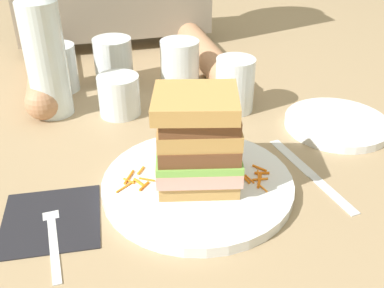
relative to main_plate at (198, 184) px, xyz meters
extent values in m
plane|color=#9E8460|center=(-0.01, 0.03, -0.01)|extent=(3.00, 3.00, 0.00)
cylinder|color=white|center=(0.00, 0.00, 0.00)|extent=(0.26, 0.26, 0.02)
cube|color=tan|center=(0.00, 0.00, 0.02)|extent=(0.12, 0.11, 0.02)
cube|color=#E0A393|center=(0.00, 0.00, 0.04)|extent=(0.13, 0.12, 0.02)
cube|color=#7AB74C|center=(0.00, 0.00, 0.05)|extent=(0.13, 0.12, 0.01)
cube|color=brown|center=(0.00, 0.00, 0.07)|extent=(0.12, 0.12, 0.02)
cube|color=tan|center=(0.00, 0.00, 0.09)|extent=(0.12, 0.11, 0.02)
cube|color=brown|center=(0.00, 0.00, 0.11)|extent=(0.12, 0.11, 0.02)
cube|color=tan|center=(0.00, -0.01, 0.13)|extent=(0.13, 0.12, 0.02)
cylinder|color=orange|center=(-0.08, 0.01, 0.01)|extent=(0.01, 0.02, 0.00)
cylinder|color=orange|center=(-0.09, 0.02, 0.01)|extent=(0.01, 0.02, 0.00)
cylinder|color=orange|center=(-0.10, 0.01, 0.01)|extent=(0.03, 0.02, 0.00)
cylinder|color=orange|center=(-0.09, 0.03, 0.01)|extent=(0.02, 0.03, 0.00)
cylinder|color=orange|center=(-0.07, 0.00, 0.01)|extent=(0.02, 0.02, 0.00)
cylinder|color=orange|center=(-0.07, 0.02, 0.01)|extent=(0.02, 0.01, 0.00)
cylinder|color=orange|center=(-0.07, 0.04, 0.01)|extent=(0.01, 0.02, 0.00)
cylinder|color=orange|center=(0.09, 0.00, 0.01)|extent=(0.02, 0.02, 0.00)
cylinder|color=orange|center=(0.09, -0.01, 0.01)|extent=(0.02, 0.01, 0.00)
cylinder|color=orange|center=(0.08, -0.02, 0.01)|extent=(0.02, 0.01, 0.00)
cylinder|color=orange|center=(0.08, -0.03, 0.01)|extent=(0.02, 0.03, 0.00)
cylinder|color=orange|center=(0.08, -0.04, 0.01)|extent=(0.01, 0.02, 0.00)
cylinder|color=orange|center=(0.06, -0.01, 0.01)|extent=(0.01, 0.03, 0.00)
cylinder|color=orange|center=(0.08, -0.02, 0.01)|extent=(0.01, 0.03, 0.00)
cylinder|color=orange|center=(0.07, -0.02, 0.01)|extent=(0.01, 0.02, 0.00)
cube|color=black|center=(-0.20, -0.02, -0.01)|extent=(0.13, 0.13, 0.00)
cube|color=silver|center=(-0.19, -0.07, 0.00)|extent=(0.02, 0.11, 0.00)
cube|color=silver|center=(-0.20, -0.01, 0.00)|extent=(0.02, 0.02, 0.00)
cylinder|color=silver|center=(-0.19, 0.02, 0.00)|extent=(0.01, 0.04, 0.00)
cylinder|color=silver|center=(-0.20, 0.02, 0.00)|extent=(0.01, 0.04, 0.00)
cylinder|color=silver|center=(-0.20, 0.02, 0.00)|extent=(0.01, 0.04, 0.00)
cylinder|color=silver|center=(-0.21, 0.02, 0.00)|extent=(0.01, 0.04, 0.00)
cube|color=silver|center=(0.18, -0.06, -0.01)|extent=(0.03, 0.10, 0.00)
cube|color=silver|center=(0.16, 0.04, -0.01)|extent=(0.03, 0.11, 0.00)
cylinder|color=white|center=(0.13, 0.22, 0.04)|extent=(0.07, 0.07, 0.10)
cylinder|color=orange|center=(0.13, 0.22, 0.02)|extent=(0.06, 0.06, 0.06)
cylinder|color=silver|center=(-0.19, 0.29, 0.09)|extent=(0.07, 0.07, 0.20)
cylinder|color=silver|center=(0.06, 0.33, 0.04)|extent=(0.08, 0.08, 0.10)
cylinder|color=silver|center=(-0.07, 0.25, 0.03)|extent=(0.07, 0.07, 0.07)
cylinder|color=silver|center=(-0.07, 0.39, 0.04)|extent=(0.08, 0.08, 0.10)
cylinder|color=silver|center=(-0.18, 0.39, 0.04)|extent=(0.07, 0.07, 0.09)
cylinder|color=white|center=(0.28, 0.11, 0.00)|extent=(0.18, 0.18, 0.01)
cylinder|color=tan|center=(-0.21, 0.42, 0.02)|extent=(0.06, 0.30, 0.06)
cylinder|color=tan|center=(0.14, 0.42, 0.02)|extent=(0.06, 0.30, 0.06)
sphere|color=tan|center=(-0.21, 0.27, 0.02)|extent=(0.06, 0.06, 0.06)
sphere|color=tan|center=(0.14, 0.27, 0.02)|extent=(0.06, 0.06, 0.06)
camera|label=1|loc=(-0.14, -0.48, 0.37)|focal=41.86mm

